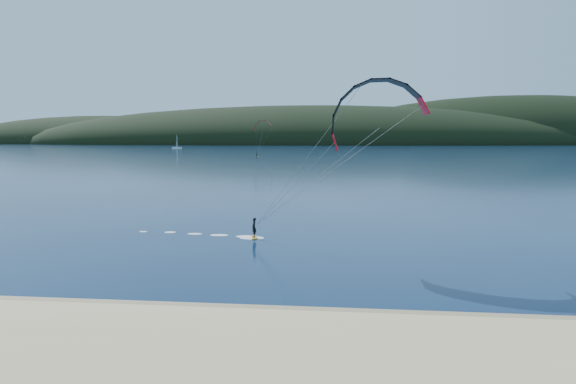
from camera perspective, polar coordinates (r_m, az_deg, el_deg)
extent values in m
plane|color=#071938|center=(19.73, -10.29, -17.63)|extent=(1800.00, 1800.00, 0.00)
cube|color=#8E7753|center=(23.77, -7.14, -13.29)|extent=(220.00, 2.50, 0.10)
ellipsoid|color=black|center=(739.43, 1.89, 5.32)|extent=(840.00, 280.00, 110.00)
ellipsoid|color=black|center=(818.04, 24.41, 4.85)|extent=(600.00, 240.00, 140.00)
ellipsoid|color=black|center=(885.55, -19.70, 5.08)|extent=(520.00, 220.00, 90.00)
cube|color=orange|center=(40.92, -3.80, -5.08)|extent=(0.69, 1.33, 0.07)
imported|color=black|center=(40.77, -3.81, -3.97)|extent=(0.50, 0.64, 1.56)
cylinder|color=gray|center=(36.25, 2.62, 1.16)|extent=(0.02, 0.02, 13.32)
cube|color=orange|center=(230.31, -3.45, 3.98)|extent=(1.23, 1.50, 0.09)
imported|color=black|center=(230.28, -3.46, 4.22)|extent=(1.08, 1.13, 1.83)
cylinder|color=gray|center=(226.26, -3.09, 5.64)|extent=(0.02, 0.02, 13.15)
cube|color=white|center=(434.92, -12.26, 4.83)|extent=(8.28, 4.55, 1.38)
cylinder|color=white|center=(434.86, -12.28, 5.54)|extent=(0.20, 0.20, 10.84)
cube|color=white|center=(436.15, -12.21, 5.54)|extent=(0.73, 2.49, 7.88)
cube|color=white|center=(433.36, -12.33, 5.28)|extent=(0.58, 1.92, 4.93)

